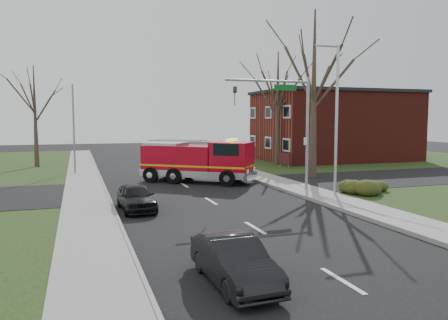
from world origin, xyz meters
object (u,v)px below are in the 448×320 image
object	(u,v)px
traffic_signal_mast	(288,112)
parked_car_gray	(234,261)
parked_car_maroon	(136,197)
fire_engine	(199,162)

from	to	relation	value
traffic_signal_mast	parked_car_gray	bearing A→B (deg)	-122.11
traffic_signal_mast	parked_car_maroon	size ratio (longest dim) A/B	1.81
parked_car_gray	parked_car_maroon	bearing A→B (deg)	94.64
fire_engine	parked_car_maroon	size ratio (longest dim) A/B	2.01
fire_engine	parked_car_maroon	world-z (taller)	fire_engine
traffic_signal_mast	fire_engine	world-z (taller)	traffic_signal_mast
fire_engine	parked_car_gray	distance (m)	18.78
traffic_signal_mast	fire_engine	size ratio (longest dim) A/B	0.90
traffic_signal_mast	fire_engine	xyz separation A→B (m)	(-3.92, 5.55, -3.34)
parked_car_maroon	parked_car_gray	xyz separation A→B (m)	(1.21, -10.27, -0.02)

